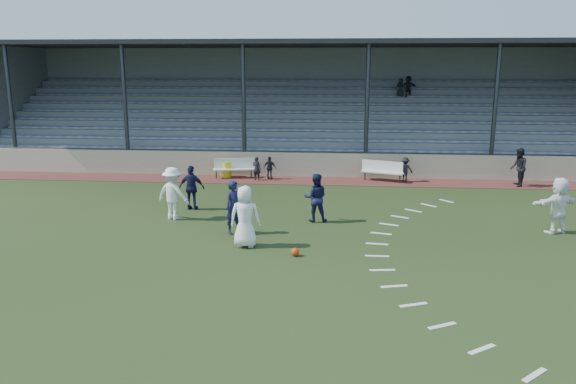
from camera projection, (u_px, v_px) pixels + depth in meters
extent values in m
plane|color=#223314|center=(281.00, 253.00, 16.71)|extent=(90.00, 90.00, 0.00)
cube|color=#542721|center=(303.00, 181.00, 26.89)|extent=(34.00, 2.00, 0.02)
cube|color=beige|center=(304.00, 165.00, 27.78)|extent=(34.00, 0.18, 1.20)
cube|color=silver|center=(234.00, 169.00, 27.33)|extent=(2.04, 0.79, 0.06)
cube|color=silver|center=(234.00, 164.00, 27.49)|extent=(1.97, 0.45, 0.54)
cylinder|color=#2D3135|center=(216.00, 174.00, 27.30)|extent=(0.06, 0.06, 0.40)
cylinder|color=#2D3135|center=(251.00, 174.00, 27.48)|extent=(0.06, 0.06, 0.40)
cube|color=silver|center=(382.00, 172.00, 26.59)|extent=(2.02, 1.05, 0.06)
cube|color=silver|center=(382.00, 166.00, 26.75)|extent=(1.90, 0.73, 0.54)
cylinder|color=#2D3135|center=(365.00, 176.00, 26.99)|extent=(0.06, 0.06, 0.40)
cylinder|color=#2D3135|center=(400.00, 179.00, 26.30)|extent=(0.06, 0.06, 0.40)
cylinder|color=yellow|center=(227.00, 169.00, 27.60)|extent=(0.47, 0.47, 0.75)
sphere|color=red|center=(295.00, 252.00, 16.46)|extent=(0.24, 0.24, 0.24)
imported|color=white|center=(245.00, 217.00, 17.13)|extent=(0.94, 0.61, 1.91)
imported|color=#16183D|center=(234.00, 207.00, 18.46)|extent=(0.77, 0.76, 1.80)
imported|color=#16183D|center=(316.00, 198.00, 19.88)|extent=(0.88, 0.71, 1.73)
imported|color=white|center=(173.00, 193.00, 20.14)|extent=(1.39, 1.05, 1.91)
imported|color=#16183D|center=(192.00, 188.00, 21.49)|extent=(1.04, 0.50, 1.71)
imported|color=white|center=(558.00, 205.00, 18.53)|extent=(1.83, 1.16, 1.88)
imported|color=black|center=(519.00, 167.00, 25.46)|extent=(0.74, 0.91, 1.74)
imported|color=black|center=(257.00, 168.00, 26.85)|extent=(0.48, 0.39, 1.14)
imported|color=black|center=(270.00, 168.00, 27.11)|extent=(0.69, 0.43, 1.10)
imported|color=black|center=(405.00, 169.00, 26.55)|extent=(0.79, 0.50, 1.15)
cube|color=gray|center=(305.00, 163.00, 28.31)|extent=(34.00, 0.80, 1.20)
cube|color=#84909F|center=(305.00, 150.00, 28.26)|extent=(33.00, 0.28, 0.10)
cube|color=gray|center=(306.00, 156.00, 29.04)|extent=(34.00, 0.80, 1.60)
cube|color=#84909F|center=(306.00, 140.00, 28.95)|extent=(33.00, 0.28, 0.10)
cube|color=gray|center=(307.00, 150.00, 29.77)|extent=(34.00, 0.80, 2.00)
cube|color=#84909F|center=(307.00, 130.00, 29.63)|extent=(33.00, 0.28, 0.10)
cube|color=gray|center=(308.00, 144.00, 30.50)|extent=(34.00, 0.80, 2.40)
cube|color=#84909F|center=(308.00, 121.00, 30.32)|extent=(33.00, 0.28, 0.10)
cube|color=gray|center=(308.00, 138.00, 31.23)|extent=(34.00, 0.80, 2.80)
cube|color=#84909F|center=(309.00, 112.00, 31.00)|extent=(33.00, 0.28, 0.10)
cube|color=gray|center=(309.00, 133.00, 31.97)|extent=(34.00, 0.80, 3.20)
cube|color=#84909F|center=(310.00, 104.00, 31.69)|extent=(33.00, 0.28, 0.10)
cube|color=gray|center=(310.00, 128.00, 32.70)|extent=(34.00, 0.80, 3.60)
cube|color=#84909F|center=(310.00, 96.00, 32.37)|extent=(33.00, 0.28, 0.10)
cube|color=gray|center=(311.00, 123.00, 33.43)|extent=(34.00, 0.80, 4.00)
cube|color=#84909F|center=(311.00, 88.00, 33.06)|extent=(33.00, 0.28, 0.10)
cube|color=gray|center=(311.00, 118.00, 34.16)|extent=(34.00, 0.80, 4.40)
cube|color=#84909F|center=(312.00, 81.00, 33.74)|extent=(33.00, 0.28, 0.10)
cube|color=gray|center=(312.00, 101.00, 34.51)|extent=(34.00, 0.40, 6.40)
cube|color=gray|center=(19.00, 104.00, 32.48)|extent=(0.30, 7.80, 6.40)
cube|color=black|center=(309.00, 44.00, 29.98)|extent=(34.60, 9.00, 0.22)
cylinder|color=#2D3135|center=(11.00, 108.00, 28.57)|extent=(0.20, 0.20, 6.50)
cylinder|color=#2D3135|center=(125.00, 109.00, 28.05)|extent=(0.20, 0.20, 6.50)
cylinder|color=#2D3135|center=(244.00, 110.00, 27.53)|extent=(0.20, 0.20, 6.50)
cylinder|color=#2D3135|center=(367.00, 111.00, 27.01)|extent=(0.20, 0.20, 6.50)
cylinder|color=#2D3135|center=(495.00, 112.00, 26.49)|extent=(0.20, 0.20, 6.50)
cylinder|color=#2D3135|center=(304.00, 152.00, 27.63)|extent=(34.00, 0.05, 0.05)
imported|color=black|center=(401.00, 88.00, 31.76)|extent=(0.59, 0.46, 1.06)
imported|color=black|center=(408.00, 87.00, 31.71)|extent=(1.16, 0.75, 1.20)
cube|color=white|center=(446.00, 201.00, 22.98)|extent=(0.54, 0.61, 0.01)
cube|color=white|center=(429.00, 205.00, 22.29)|extent=(0.59, 0.56, 0.01)
cube|color=white|center=(413.00, 211.00, 21.49)|extent=(0.64, 0.51, 0.01)
cube|color=white|center=(400.00, 217.00, 20.61)|extent=(0.67, 0.44, 0.01)
cube|color=white|center=(389.00, 225.00, 19.65)|extent=(0.70, 0.37, 0.01)
cube|color=white|center=(381.00, 233.00, 18.63)|extent=(0.71, 0.29, 0.01)
cube|color=white|center=(377.00, 244.00, 17.56)|extent=(0.71, 0.21, 0.01)
cube|color=white|center=(377.00, 256.00, 16.46)|extent=(0.70, 0.12, 0.01)
cube|color=white|center=(382.00, 270.00, 15.35)|extent=(0.71, 0.21, 0.01)
cube|color=white|center=(394.00, 286.00, 14.25)|extent=(0.71, 0.29, 0.01)
cube|color=white|center=(413.00, 305.00, 13.16)|extent=(0.70, 0.37, 0.01)
cube|color=white|center=(442.00, 326.00, 12.12)|extent=(0.67, 0.44, 0.01)
cube|color=white|center=(482.00, 349.00, 11.13)|extent=(0.64, 0.51, 0.01)
cube|color=white|center=(535.00, 375.00, 10.21)|extent=(0.59, 0.56, 0.01)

